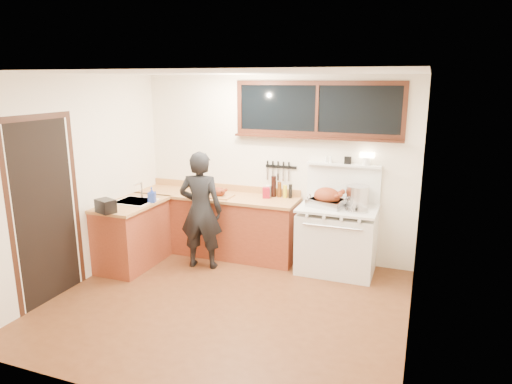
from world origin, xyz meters
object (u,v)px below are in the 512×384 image
at_px(vintage_stove, 337,238).
at_px(cutting_board, 218,193).
at_px(roast_turkey, 327,199).
at_px(man, 201,210).

height_order(vintage_stove, cutting_board, vintage_stove).
bearing_deg(vintage_stove, roast_turkey, -170.20).
bearing_deg(vintage_stove, cutting_board, -177.50).
distance_m(vintage_stove, cutting_board, 1.78).
bearing_deg(man, cutting_board, 82.24).
relative_size(vintage_stove, cutting_board, 3.86).
bearing_deg(cutting_board, roast_turkey, 1.81).
xyz_separation_m(vintage_stove, roast_turkey, (-0.15, -0.03, 0.54)).
distance_m(vintage_stove, roast_turkey, 0.56).
relative_size(man, roast_turkey, 3.03).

